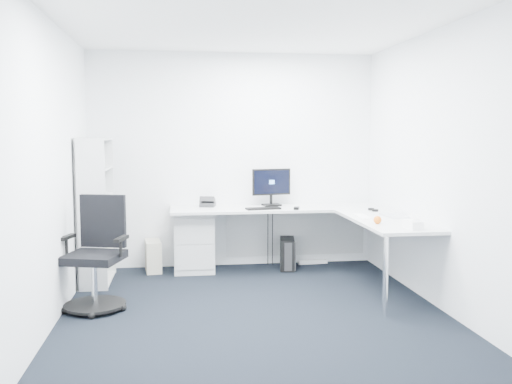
{
  "coord_description": "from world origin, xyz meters",
  "views": [
    {
      "loc": [
        -0.69,
        -5.12,
        1.69
      ],
      "look_at": [
        0.15,
        1.05,
        1.05
      ],
      "focal_mm": 40.0,
      "sensor_mm": 36.0,
      "label": 1
    }
  ],
  "objects": [
    {
      "name": "wall_right",
      "position": [
        1.8,
        0.0,
        1.35
      ],
      "size": [
        0.02,
        4.2,
        2.7
      ],
      "primitive_type": "cube",
      "color": "white",
      "rests_on": "ground"
    },
    {
      "name": "headphones",
      "position": [
        1.57,
        1.26,
        0.81
      ],
      "size": [
        0.12,
        0.18,
        0.04
      ],
      "primitive_type": null,
      "rotation": [
        0.0,
        0.0,
        0.1
      ],
      "color": "black",
      "rests_on": "l_desk"
    },
    {
      "name": "white_keyboard",
      "position": [
        1.28,
        0.79,
        0.79
      ],
      "size": [
        0.12,
        0.38,
        0.01
      ],
      "primitive_type": "cube",
      "rotation": [
        0.0,
        0.0,
        -0.03
      ],
      "color": "white",
      "rests_on": "l_desk"
    },
    {
      "name": "wall_front",
      "position": [
        0.0,
        -2.1,
        1.35
      ],
      "size": [
        3.6,
        0.02,
        2.7
      ],
      "primitive_type": "cube",
      "color": "white",
      "rests_on": "ground"
    },
    {
      "name": "ceiling",
      "position": [
        0.0,
        0.0,
        2.7
      ],
      "size": [
        4.2,
        4.2,
        0.0
      ],
      "primitive_type": "plane",
      "color": "white"
    },
    {
      "name": "wall_left",
      "position": [
        -1.8,
        0.0,
        1.35
      ],
      "size": [
        0.02,
        4.2,
        2.7
      ],
      "primitive_type": "cube",
      "color": "white",
      "rests_on": "ground"
    },
    {
      "name": "mouse",
      "position": [
        0.7,
        1.49,
        0.8
      ],
      "size": [
        0.09,
        0.11,
        0.03
      ],
      "primitive_type": "cube",
      "rotation": [
        0.0,
        0.0,
        -0.33
      ],
      "color": "black",
      "rests_on": "l_desk"
    },
    {
      "name": "ground",
      "position": [
        0.0,
        0.0,
        0.0
      ],
      "size": [
        4.2,
        4.2,
        0.0
      ],
      "primitive_type": "plane",
      "color": "black"
    },
    {
      "name": "drawer_pedestal",
      "position": [
        -0.52,
        1.87,
        0.37
      ],
      "size": [
        0.49,
        0.6,
        0.74
      ],
      "primitive_type": "cube",
      "color": "silver",
      "rests_on": "ground"
    },
    {
      "name": "laptop",
      "position": [
        1.66,
        0.76,
        0.92
      ],
      "size": [
        0.39,
        0.38,
        0.26
      ],
      "primitive_type": null,
      "rotation": [
        0.0,
        0.0,
        0.08
      ],
      "color": "silver",
      "rests_on": "l_desk"
    },
    {
      "name": "monitor",
      "position": [
        0.46,
        1.89,
        1.03
      ],
      "size": [
        0.52,
        0.25,
        0.48
      ],
      "primitive_type": null,
      "rotation": [
        0.0,
        0.0,
        0.19
      ],
      "color": "black",
      "rests_on": "l_desk"
    },
    {
      "name": "wall_back",
      "position": [
        0.0,
        2.1,
        1.35
      ],
      "size": [
        3.6,
        0.02,
        2.7
      ],
      "primitive_type": "cube",
      "color": "white",
      "rests_on": "ground"
    },
    {
      "name": "black_keyboard",
      "position": [
        0.31,
        1.56,
        0.8
      ],
      "size": [
        0.43,
        0.21,
        0.02
      ],
      "primitive_type": "cube",
      "rotation": [
        0.0,
        0.0,
        0.16
      ],
      "color": "black",
      "rests_on": "l_desk"
    },
    {
      "name": "task_chair",
      "position": [
        -1.51,
        0.38,
        0.55
      ],
      "size": [
        0.76,
        0.76,
        1.09
      ],
      "primitive_type": null,
      "rotation": [
        0.0,
        0.0,
        -0.28
      ],
      "color": "black",
      "rests_on": "ground"
    },
    {
      "name": "l_desk",
      "position": [
        0.55,
        1.4,
        0.39
      ],
      "size": [
        2.7,
        1.51,
        0.79
      ],
      "primitive_type": null,
      "color": "silver",
      "rests_on": "ground"
    },
    {
      "name": "black_pc_tower",
      "position": [
        0.64,
        1.78,
        0.19
      ],
      "size": [
        0.24,
        0.42,
        0.39
      ],
      "primitive_type": "cube",
      "rotation": [
        0.0,
        0.0,
        -0.16
      ],
      "color": "black",
      "rests_on": "ground"
    },
    {
      "name": "beige_pc_tower",
      "position": [
        -1.02,
        1.88,
        0.19
      ],
      "size": [
        0.22,
        0.42,
        0.38
      ],
      "primitive_type": "cube",
      "rotation": [
        0.0,
        0.0,
        0.11
      ],
      "color": "beige",
      "rests_on": "ground"
    },
    {
      "name": "tissue_box",
      "position": [
        1.52,
        0.01,
        0.83
      ],
      "size": [
        0.13,
        0.23,
        0.08
      ],
      "primitive_type": "cube",
      "rotation": [
        0.0,
        0.0,
        0.07
      ],
      "color": "white",
      "rests_on": "l_desk"
    },
    {
      "name": "power_strip",
      "position": [
        1.03,
        2.0,
        0.02
      ],
      "size": [
        0.39,
        0.1,
        0.04
      ],
      "primitive_type": "cube",
      "rotation": [
        0.0,
        0.0,
        0.08
      ],
      "color": "white",
      "rests_on": "ground"
    },
    {
      "name": "desk_phone",
      "position": [
        -0.34,
        1.9,
        0.85
      ],
      "size": [
        0.21,
        0.21,
        0.13
      ],
      "primitive_type": null,
      "rotation": [
        0.0,
        0.0,
        -0.21
      ],
      "color": "#29292B",
      "rests_on": "l_desk"
    },
    {
      "name": "bookshelf",
      "position": [
        -1.62,
        1.45,
        0.82
      ],
      "size": [
        0.32,
        0.82,
        1.64
      ],
      "primitive_type": null,
      "color": "silver",
      "rests_on": "ground"
    },
    {
      "name": "orange_fruit",
      "position": [
        1.28,
        0.31,
        0.83
      ],
      "size": [
        0.08,
        0.08,
        0.08
      ],
      "primitive_type": "sphere",
      "color": "orange",
      "rests_on": "l_desk"
    }
  ]
}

